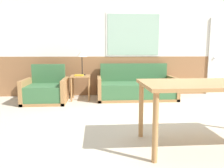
{
  "coord_description": "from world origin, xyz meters",
  "views": [
    {
      "loc": [
        -1.01,
        -3.06,
        1.13
      ],
      "look_at": [
        -0.71,
        1.02,
        0.52
      ],
      "focal_mm": 35.0,
      "sensor_mm": 36.0,
      "label": 1
    }
  ],
  "objects_px": {
    "couch": "(136,89)",
    "side_table": "(80,80)",
    "dining_table": "(218,89)",
    "table_lamp": "(82,55)",
    "armchair": "(46,91)"
  },
  "relations": [
    {
      "from": "couch",
      "to": "side_table",
      "type": "relative_size",
      "value": 3.23
    },
    {
      "from": "side_table",
      "to": "dining_table",
      "type": "distance_m",
      "value": 3.27
    },
    {
      "from": "side_table",
      "to": "table_lamp",
      "type": "height_order",
      "value": "table_lamp"
    },
    {
      "from": "side_table",
      "to": "dining_table",
      "type": "height_order",
      "value": "dining_table"
    },
    {
      "from": "couch",
      "to": "table_lamp",
      "type": "bearing_deg",
      "value": 177.38
    },
    {
      "from": "dining_table",
      "to": "side_table",
      "type": "bearing_deg",
      "value": 123.37
    },
    {
      "from": "armchair",
      "to": "side_table",
      "type": "relative_size",
      "value": 1.61
    },
    {
      "from": "dining_table",
      "to": "armchair",
      "type": "bearing_deg",
      "value": 135.42
    },
    {
      "from": "side_table",
      "to": "table_lamp",
      "type": "relative_size",
      "value": 0.99
    },
    {
      "from": "table_lamp",
      "to": "dining_table",
      "type": "bearing_deg",
      "value": -57.98
    },
    {
      "from": "side_table",
      "to": "dining_table",
      "type": "relative_size",
      "value": 0.32
    },
    {
      "from": "couch",
      "to": "table_lamp",
      "type": "relative_size",
      "value": 3.2
    },
    {
      "from": "table_lamp",
      "to": "dining_table",
      "type": "relative_size",
      "value": 0.32
    },
    {
      "from": "couch",
      "to": "armchair",
      "type": "distance_m",
      "value": 2.11
    },
    {
      "from": "couch",
      "to": "side_table",
      "type": "height_order",
      "value": "couch"
    }
  ]
}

